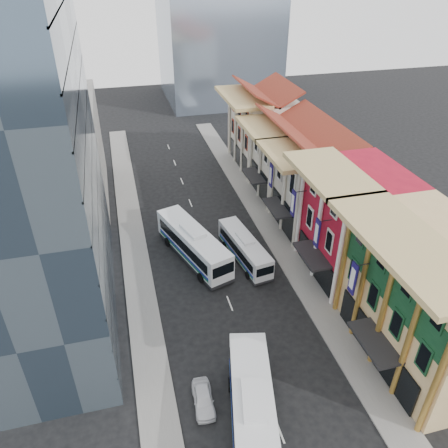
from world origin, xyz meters
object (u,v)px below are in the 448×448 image
object	(u,v)px
sedan_left	(203,399)
bus_left_near	(253,416)
bus_right	(245,248)
shophouse_tan	(430,300)
office_tower	(15,168)
bus_left_far	(193,244)

from	to	relation	value
sedan_left	bus_left_near	bearing A→B (deg)	-44.46
bus_right	bus_left_near	bearing A→B (deg)	-113.97
shophouse_tan	bus_right	bearing A→B (deg)	122.33
shophouse_tan	office_tower	bearing A→B (deg)	155.70
bus_left_near	bus_left_far	size ratio (longest dim) A/B	1.01
bus_left_far	sedan_left	world-z (taller)	bus_left_far
shophouse_tan	sedan_left	xyz separation A→B (m)	(-18.95, -0.51, -5.35)
office_tower	bus_right	distance (m)	24.63
shophouse_tan	sedan_left	size ratio (longest dim) A/B	3.68
office_tower	bus_left_near	size ratio (longest dim) A/B	2.36
office_tower	bus_left_far	xyz separation A→B (m)	(15.00, 4.32, -12.98)
shophouse_tan	bus_left_near	xyz separation A→B (m)	(-16.02, -3.75, -3.96)
bus_left_near	bus_left_far	distance (m)	22.06
office_tower	bus_right	xyz separation A→B (m)	(20.49, 2.60, -13.42)
bus_left_near	bus_left_far	world-z (taller)	bus_left_near
office_tower	bus_left_near	bearing A→B (deg)	-49.83
shophouse_tan	sedan_left	bearing A→B (deg)	-178.45
shophouse_tan	bus_left_far	xyz separation A→B (m)	(-16.00, 18.32, -3.98)
office_tower	bus_left_far	bearing A→B (deg)	16.06
bus_left_near	bus_right	size ratio (longest dim) A/B	1.29
bus_left_far	bus_right	bearing A→B (deg)	-35.53
shophouse_tan	bus_left_far	world-z (taller)	shophouse_tan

